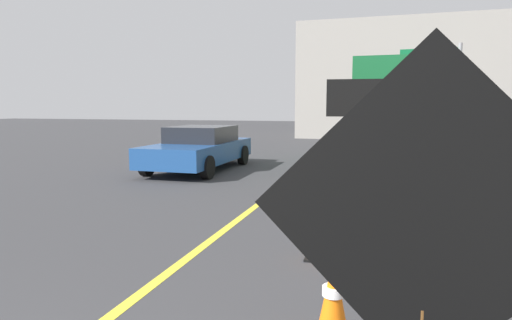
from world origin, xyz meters
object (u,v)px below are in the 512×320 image
Objects in this scene: traffic_cone_near_sign at (333,297)px; traffic_cone_mid_lane at (320,231)px; box_truck at (395,111)px; highway_guide_sign at (441,77)px; arrow_board_trailer at (356,166)px; traffic_cone_curbside at (324,181)px; pickup_car at (200,148)px; traffic_cone_far_lane at (335,201)px; roadwork_sign at (426,222)px.

traffic_cone_near_sign is 1.99m from traffic_cone_mid_lane.
box_truck is 1.51× the size of highway_guide_sign.
arrow_board_trailer is at bearing 92.33° from traffic_cone_near_sign.
highway_guide_sign is 7.45× the size of traffic_cone_curbside.
pickup_car is 5.27m from traffic_cone_curbside.
traffic_cone_mid_lane reaches higher than traffic_cone_curbside.
traffic_cone_far_lane is (4.85, -5.01, -0.37)m from pickup_car.
roadwork_sign is at bearing -79.63° from traffic_cone_far_lane.
pickup_car is 6.41× the size of traffic_cone_near_sign.
highway_guide_sign is 6.44× the size of traffic_cone_mid_lane.
roadwork_sign reaches higher than traffic_cone_far_lane.
pickup_car is 7.34× the size of traffic_cone_far_lane.
highway_guide_sign is at bearing 83.72° from roadwork_sign.
roadwork_sign is at bearing -96.28° from highway_guide_sign.
box_truck is 11.31× the size of traffic_cone_far_lane.
box_truck is at bearing 31.96° from pickup_car.
roadwork_sign is 3.49× the size of traffic_cone_far_lane.
traffic_cone_mid_lane reaches higher than traffic_cone_far_lane.
box_truck reaches higher than pickup_car.
box_truck is at bearing 82.78° from traffic_cone_far_lane.
roadwork_sign is 0.47× the size of highway_guide_sign.
traffic_cone_curbside is (4.37, -2.92, -0.37)m from pickup_car.
box_truck reaches higher than traffic_cone_far_lane.
arrow_board_trailer reaches higher than traffic_cone_mid_lane.
highway_guide_sign reaches higher than traffic_cone_mid_lane.
roadwork_sign is at bearing -78.91° from traffic_cone_curbside.
traffic_cone_mid_lane is at bearing -100.67° from highway_guide_sign.
traffic_cone_near_sign is at bearing -98.45° from highway_guide_sign.
highway_guide_sign is 13.90m from traffic_cone_curbside.
arrow_board_trailer is 4.02× the size of traffic_cone_curbside.
arrow_board_trailer is at bearing 89.22° from traffic_cone_mid_lane.
pickup_car reaches higher than traffic_cone_near_sign.
highway_guide_sign is (3.16, 11.34, 2.94)m from arrow_board_trailer.
highway_guide_sign is at bearing 74.41° from arrow_board_trailer.
traffic_cone_near_sign is (-0.67, -12.77, -1.48)m from box_truck.
traffic_cone_near_sign is 6.21m from traffic_cone_curbside.
roadwork_sign is 3.05× the size of traffic_cone_near_sign.
traffic_cone_far_lane is (-1.11, -8.73, -1.53)m from box_truck.
highway_guide_sign is 7.48× the size of traffic_cone_far_lane.
traffic_cone_curbside is (-0.92, 6.14, -0.05)m from traffic_cone_near_sign.
pickup_car is at bearing -128.85° from highway_guide_sign.
pickup_car is 7.30× the size of traffic_cone_curbside.
traffic_cone_far_lane is at bearing -77.04° from traffic_cone_curbside.
pickup_car is at bearing 119.10° from roadwork_sign.
traffic_cone_far_lane is at bearing -91.81° from arrow_board_trailer.
arrow_board_trailer is 3.79m from traffic_cone_far_lane.
highway_guide_sign is 19.61m from traffic_cone_near_sign.
roadwork_sign is 9.40m from arrow_board_trailer.
arrow_board_trailer is at bearing 95.47° from roadwork_sign.
traffic_cone_mid_lane is at bearing 105.83° from roadwork_sign.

